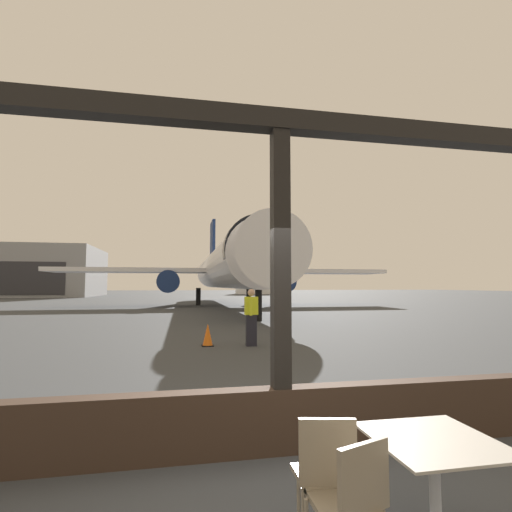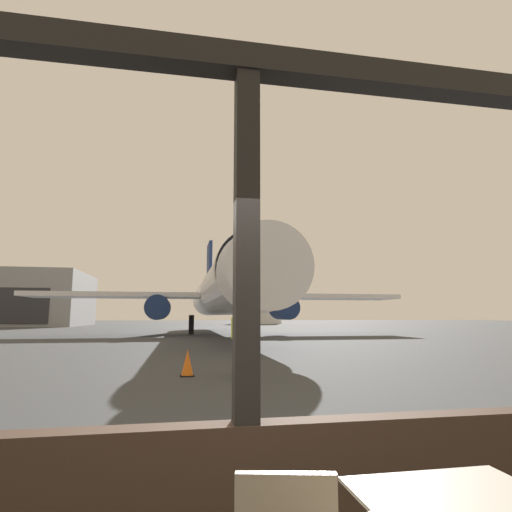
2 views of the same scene
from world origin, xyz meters
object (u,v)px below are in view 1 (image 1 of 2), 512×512
(cafe_chair_window_left, at_px, (326,468))
(fuel_storage_tank, at_px, (256,281))
(cafe_chair_window_right, at_px, (353,497))
(ground_crew_worker, at_px, (251,316))
(dining_table, at_px, (435,477))
(traffic_cone, at_px, (208,335))
(airplane, at_px, (227,267))
(distant_hangar, at_px, (40,272))

(cafe_chair_window_left, bearing_deg, fuel_storage_tank, 79.24)
(cafe_chair_window_right, bearing_deg, ground_crew_worker, 83.57)
(dining_table, distance_m, traffic_cone, 9.36)
(dining_table, height_order, cafe_chair_window_right, cafe_chair_window_right)
(ground_crew_worker, bearing_deg, fuel_storage_tank, 78.78)
(dining_table, xyz_separation_m, ground_crew_worker, (0.29, 9.06, 0.45))
(cafe_chair_window_left, bearing_deg, airplane, 84.67)
(cafe_chair_window_right, bearing_deg, airplane, 84.81)
(traffic_cone, relative_size, fuel_storage_tank, 0.07)
(cafe_chair_window_left, relative_size, cafe_chair_window_right, 1.04)
(cafe_chair_window_left, distance_m, distant_hangar, 73.69)
(traffic_cone, bearing_deg, ground_crew_worker, -10.18)
(fuel_storage_tank, bearing_deg, dining_table, -100.20)
(ground_crew_worker, height_order, distant_hangar, distant_hangar)
(airplane, distance_m, distant_hangar, 47.04)
(airplane, xyz_separation_m, distant_hangar, (-28.10, 37.72, 0.73))
(airplane, relative_size, fuel_storage_tank, 3.87)
(fuel_storage_tank, bearing_deg, ground_crew_worker, -101.22)
(cafe_chair_window_right, height_order, traffic_cone, cafe_chair_window_right)
(cafe_chair_window_left, bearing_deg, ground_crew_worker, 83.04)
(dining_table, bearing_deg, cafe_chair_window_right, -161.62)
(airplane, distance_m, fuel_storage_tank, 51.71)
(ground_crew_worker, bearing_deg, cafe_chair_window_left, -96.96)
(ground_crew_worker, bearing_deg, dining_table, -91.85)
(cafe_chair_window_right, xyz_separation_m, fuel_storage_tank, (15.46, 81.95, 2.41))
(fuel_storage_tank, bearing_deg, traffic_cone, -102.26)
(dining_table, bearing_deg, distant_hangar, 110.56)
(traffic_cone, bearing_deg, cafe_chair_window_left, -88.63)
(ground_crew_worker, bearing_deg, distant_hangar, 113.57)
(traffic_cone, relative_size, distant_hangar, 0.04)
(fuel_storage_tank, bearing_deg, cafe_chair_window_left, -100.76)
(dining_table, bearing_deg, cafe_chair_window_left, 173.55)
(cafe_chair_window_left, xyz_separation_m, traffic_cone, (-0.22, 9.21, -0.22))
(ground_crew_worker, relative_size, distant_hangar, 0.09)
(cafe_chair_window_right, xyz_separation_m, ground_crew_worker, (1.05, 9.32, 0.38))
(cafe_chair_window_left, xyz_separation_m, ground_crew_worker, (1.09, 8.97, 0.36))
(airplane, bearing_deg, cafe_chair_window_left, -95.33)
(cafe_chair_window_left, relative_size, airplane, 0.03)
(distant_hangar, bearing_deg, cafe_chair_window_right, -70.06)
(cafe_chair_window_left, height_order, cafe_chair_window_right, cafe_chair_window_left)
(airplane, xyz_separation_m, ground_crew_worker, (-1.84, -22.48, -2.58))
(cafe_chair_window_right, relative_size, fuel_storage_tank, 0.09)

